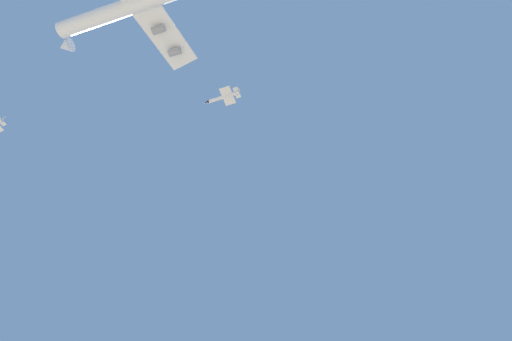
{
  "coord_description": "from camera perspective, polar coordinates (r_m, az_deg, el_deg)",
  "views": [
    {
      "loc": [
        -17.07,
        114.63,
        2.88
      ],
      "look_at": [
        24.77,
        61.47,
        91.82
      ],
      "focal_mm": 27.54,
      "sensor_mm": 36.0,
      "label": 1
    }
  ],
  "objects": [
    {
      "name": "carrier_jet",
      "position": [
        168.92,
        -16.47,
        22.37
      ],
      "size": [
        77.59,
        60.5,
        21.54
      ],
      "rotation": [
        -0.17,
        0.0,
        0.2
      ],
      "color": "white"
    },
    {
      "name": "chase_jet_lead",
      "position": [
        161.45,
        -4.68,
        10.62
      ],
      "size": [
        15.19,
        9.01,
        4.0
      ],
      "rotation": [
        0.0,
        0.0,
        0.34
      ],
      "color": "silver"
    }
  ]
}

